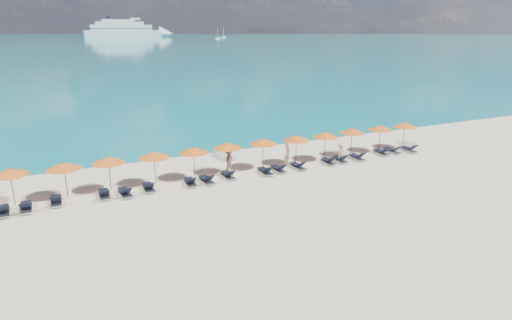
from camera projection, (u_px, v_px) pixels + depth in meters
name	position (u px, v px, depth m)	size (l,w,h in m)	color
ground	(276.00, 190.00, 27.47)	(1400.00, 1400.00, 0.00)	beige
sea	(56.00, 37.00, 598.24)	(1600.00, 1300.00, 0.01)	#1FA9B2
cruise_ship	(131.00, 31.00, 588.08)	(120.77, 21.84, 33.51)	silver
sailboat_near	(218.00, 38.00, 497.05)	(5.75, 1.92, 10.54)	silver
sailboat_far	(224.00, 37.00, 570.47)	(6.30, 2.10, 11.55)	silver
jetski	(226.00, 153.00, 34.35)	(1.03, 2.42, 0.84)	white
beachgoer_a	(287.00, 154.00, 32.33)	(0.65, 0.43, 1.78)	tan
beachgoer_b	(229.00, 161.00, 31.12)	(0.70, 0.41, 1.45)	tan
beachgoer_c	(340.00, 152.00, 33.07)	(1.01, 0.47, 1.56)	tan
umbrella_0	(10.00, 172.00, 24.67)	(2.10, 2.10, 2.28)	black
umbrella_1	(64.00, 166.00, 25.77)	(2.10, 2.10, 2.28)	black
umbrella_2	(108.00, 160.00, 26.94)	(2.10, 2.10, 2.28)	black
umbrella_3	(154.00, 155.00, 28.05)	(2.10, 2.10, 2.28)	black
umbrella_4	(194.00, 150.00, 29.15)	(2.10, 2.10, 2.28)	black
umbrella_5	(227.00, 145.00, 30.33)	(2.10, 2.10, 2.28)	black
umbrella_6	(263.00, 141.00, 31.43)	(2.10, 2.10, 2.28)	black
umbrella_7	(296.00, 138.00, 32.44)	(2.10, 2.10, 2.28)	black
umbrella_8	(326.00, 135.00, 33.43)	(2.10, 2.10, 2.28)	black
umbrella_9	(352.00, 131.00, 34.76)	(2.10, 2.10, 2.28)	black
umbrella_10	(380.00, 128.00, 35.85)	(2.10, 2.10, 2.28)	black
umbrella_11	(405.00, 125.00, 36.88)	(2.10, 2.10, 2.28)	black
lounger_0	(3.00, 211.00, 23.79)	(0.72, 1.73, 0.66)	silver
lounger_1	(26.00, 207.00, 24.26)	(0.63, 1.70, 0.66)	silver
lounger_2	(56.00, 200.00, 25.19)	(0.67, 1.72, 0.66)	silver
lounger_3	(104.00, 194.00, 26.20)	(0.65, 1.71, 0.66)	silver
lounger_4	(125.00, 192.00, 26.47)	(0.78, 1.75, 0.66)	silver
lounger_5	(148.00, 187.00, 27.34)	(0.67, 1.72, 0.66)	silver
lounger_6	(190.00, 182.00, 28.31)	(0.72, 1.73, 0.66)	silver
lounger_7	(207.00, 180.00, 28.71)	(0.77, 1.75, 0.66)	silver
lounger_8	(228.00, 175.00, 29.64)	(0.65, 1.71, 0.66)	silver
lounger_9	(265.00, 171.00, 30.45)	(0.64, 1.71, 0.66)	silver
lounger_10	(279.00, 169.00, 30.95)	(0.75, 1.74, 0.66)	silver
lounger_11	(298.00, 166.00, 31.62)	(0.73, 1.74, 0.66)	silver
lounger_12	(328.00, 161.00, 32.78)	(0.79, 1.75, 0.66)	silver
lounger_13	(340.00, 159.00, 33.26)	(0.69, 1.72, 0.66)	silver
lounger_14	(357.00, 157.00, 33.83)	(0.68, 1.72, 0.66)	silver
lounger_15	(381.00, 152.00, 35.19)	(0.73, 1.74, 0.66)	silver
lounger_16	(392.00, 150.00, 35.66)	(0.79, 1.76, 0.66)	silver
lounger_17	(409.00, 149.00, 36.04)	(0.71, 1.73, 0.66)	silver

